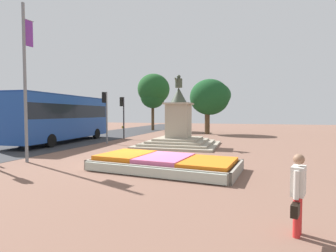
{
  "coord_description": "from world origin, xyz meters",
  "views": [
    {
      "loc": [
        4.85,
        -11.36,
        2.28
      ],
      "look_at": [
        0.32,
        3.91,
        1.5
      ],
      "focal_mm": 28.0,
      "sensor_mm": 36.0,
      "label": 1
    }
  ],
  "objects_px": {
    "flower_planter": "(163,163)",
    "banner_pole": "(25,80)",
    "statue_monument": "(179,131)",
    "traffic_light_mid_block": "(105,108)",
    "traffic_light_far_corner": "(123,110)",
    "pedestrian_with_handbag": "(298,191)",
    "city_bus": "(62,116)"
  },
  "relations": [
    {
      "from": "statue_monument",
      "to": "traffic_light_mid_block",
      "type": "height_order",
      "value": "statue_monument"
    },
    {
      "from": "flower_planter",
      "to": "city_bus",
      "type": "height_order",
      "value": "city_bus"
    },
    {
      "from": "flower_planter",
      "to": "pedestrian_with_handbag",
      "type": "relative_size",
      "value": 4.01
    },
    {
      "from": "statue_monument",
      "to": "banner_pole",
      "type": "height_order",
      "value": "banner_pole"
    },
    {
      "from": "traffic_light_mid_block",
      "to": "traffic_light_far_corner",
      "type": "relative_size",
      "value": 1.05
    },
    {
      "from": "statue_monument",
      "to": "city_bus",
      "type": "distance_m",
      "value": 9.36
    },
    {
      "from": "flower_planter",
      "to": "statue_monument",
      "type": "xyz_separation_m",
      "value": [
        -1.32,
        7.76,
        0.79
      ]
    },
    {
      "from": "traffic_light_mid_block",
      "to": "banner_pole",
      "type": "bearing_deg",
      "value": -87.2
    },
    {
      "from": "flower_planter",
      "to": "traffic_light_mid_block",
      "type": "relative_size",
      "value": 1.59
    },
    {
      "from": "flower_planter",
      "to": "traffic_light_far_corner",
      "type": "relative_size",
      "value": 1.66
    },
    {
      "from": "traffic_light_mid_block",
      "to": "pedestrian_with_handbag",
      "type": "bearing_deg",
      "value": -48.11
    },
    {
      "from": "banner_pole",
      "to": "pedestrian_with_handbag",
      "type": "relative_size",
      "value": 4.76
    },
    {
      "from": "statue_monument",
      "to": "pedestrian_with_handbag",
      "type": "relative_size",
      "value": 3.47
    },
    {
      "from": "statue_monument",
      "to": "traffic_light_mid_block",
      "type": "bearing_deg",
      "value": -178.63
    },
    {
      "from": "statue_monument",
      "to": "traffic_light_far_corner",
      "type": "relative_size",
      "value": 1.44
    },
    {
      "from": "banner_pole",
      "to": "pedestrian_with_handbag",
      "type": "distance_m",
      "value": 11.97
    },
    {
      "from": "statue_monument",
      "to": "traffic_light_far_corner",
      "type": "xyz_separation_m",
      "value": [
        -5.92,
        3.28,
        1.49
      ]
    },
    {
      "from": "flower_planter",
      "to": "banner_pole",
      "type": "height_order",
      "value": "banner_pole"
    },
    {
      "from": "city_bus",
      "to": "statue_monument",
      "type": "bearing_deg",
      "value": 3.04
    },
    {
      "from": "flower_planter",
      "to": "city_bus",
      "type": "distance_m",
      "value": 12.98
    },
    {
      "from": "flower_planter",
      "to": "statue_monument",
      "type": "distance_m",
      "value": 7.91
    },
    {
      "from": "banner_pole",
      "to": "city_bus",
      "type": "height_order",
      "value": "banner_pole"
    },
    {
      "from": "pedestrian_with_handbag",
      "to": "traffic_light_mid_block",
      "type": "bearing_deg",
      "value": 131.89
    },
    {
      "from": "traffic_light_mid_block",
      "to": "traffic_light_far_corner",
      "type": "height_order",
      "value": "traffic_light_mid_block"
    },
    {
      "from": "banner_pole",
      "to": "statue_monument",
      "type": "bearing_deg",
      "value": 56.57
    },
    {
      "from": "flower_planter",
      "to": "statue_monument",
      "type": "bearing_deg",
      "value": 99.63
    },
    {
      "from": "statue_monument",
      "to": "traffic_light_far_corner",
      "type": "distance_m",
      "value": 6.93
    },
    {
      "from": "flower_planter",
      "to": "traffic_light_mid_block",
      "type": "xyz_separation_m",
      "value": [
        -6.96,
        7.62,
        2.44
      ]
    },
    {
      "from": "banner_pole",
      "to": "flower_planter",
      "type": "bearing_deg",
      "value": 1.88
    },
    {
      "from": "traffic_light_mid_block",
      "to": "statue_monument",
      "type": "bearing_deg",
      "value": 1.37
    },
    {
      "from": "banner_pole",
      "to": "city_bus",
      "type": "xyz_separation_m",
      "value": [
        -4.02,
        7.48,
        -1.72
      ]
    },
    {
      "from": "traffic_light_mid_block",
      "to": "city_bus",
      "type": "xyz_separation_m",
      "value": [
        -3.64,
        -0.36,
        -0.62
      ]
    }
  ]
}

